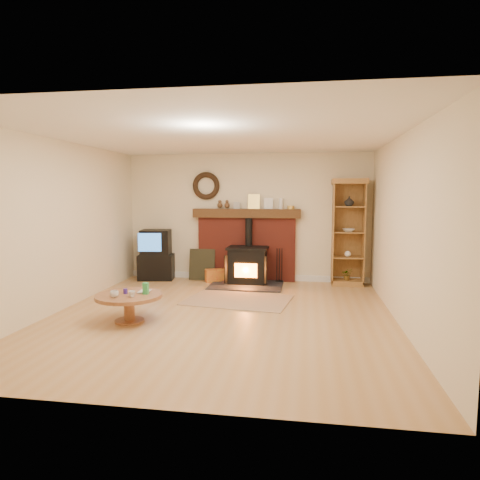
% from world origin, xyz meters
% --- Properties ---
extents(ground, '(5.50, 5.50, 0.00)m').
position_xyz_m(ground, '(0.00, 0.00, 0.00)').
color(ground, '#B6844B').
rests_on(ground, ground).
extents(room_shell, '(5.02, 5.52, 2.61)m').
position_xyz_m(room_shell, '(-0.02, 0.09, 1.72)').
color(room_shell, beige).
rests_on(room_shell, ground).
extents(chimney_breast, '(2.20, 0.22, 1.78)m').
position_xyz_m(chimney_breast, '(0.00, 2.67, 0.80)').
color(chimney_breast, maroon).
rests_on(chimney_breast, ground).
extents(wood_stove, '(1.40, 1.00, 1.30)m').
position_xyz_m(wood_stove, '(0.08, 2.27, 0.36)').
color(wood_stove, black).
rests_on(wood_stove, ground).
extents(area_rug, '(1.85, 1.40, 0.01)m').
position_xyz_m(area_rug, '(0.10, 0.96, 0.01)').
color(area_rug, brown).
rests_on(area_rug, ground).
extents(tv_unit, '(0.78, 0.60, 1.04)m').
position_xyz_m(tv_unit, '(-1.88, 2.47, 0.50)').
color(tv_unit, black).
rests_on(tv_unit, ground).
extents(curio_cabinet, '(0.66, 0.48, 2.07)m').
position_xyz_m(curio_cabinet, '(2.02, 2.56, 1.04)').
color(curio_cabinet, brown).
rests_on(curio_cabinet, ground).
extents(firelog_box, '(0.47, 0.39, 0.25)m').
position_xyz_m(firelog_box, '(-0.60, 2.40, 0.13)').
color(firelog_box, yellow).
rests_on(firelog_box, ground).
extents(leaning_painting, '(0.54, 0.14, 0.64)m').
position_xyz_m(leaning_painting, '(-0.92, 2.55, 0.32)').
color(leaning_painting, black).
rests_on(leaning_painting, ground).
extents(fire_tools, '(0.16, 0.16, 0.70)m').
position_xyz_m(fire_tools, '(0.69, 2.50, 0.13)').
color(fire_tools, black).
rests_on(fire_tools, ground).
extents(coffee_table, '(0.93, 0.93, 0.56)m').
position_xyz_m(coffee_table, '(-1.21, -0.47, 0.32)').
color(coffee_table, brown).
rests_on(coffee_table, ground).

